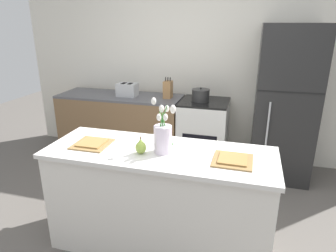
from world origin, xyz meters
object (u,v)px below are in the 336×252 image
at_px(knife_block, 168,89).
at_px(toaster, 127,90).
at_px(cooking_pot, 201,95).
at_px(pear_figurine, 141,147).
at_px(stove_range, 203,134).
at_px(plate_setting_right, 233,160).
at_px(flower_vase, 163,136).
at_px(refrigerator, 285,105).
at_px(plate_setting_left, 92,144).

bearing_deg(knife_block, toaster, -174.61).
xyz_separation_m(cooking_pot, knife_block, (-0.44, 0.04, 0.04)).
height_order(pear_figurine, toaster, toaster).
xyz_separation_m(stove_range, cooking_pot, (-0.05, -0.01, 0.52)).
height_order(plate_setting_right, knife_block, knife_block).
bearing_deg(flower_vase, knife_block, 104.45).
bearing_deg(knife_block, pear_figurine, -81.11).
xyz_separation_m(pear_figurine, plate_setting_right, (0.69, 0.05, -0.04)).
distance_m(pear_figurine, knife_block, 1.74).
bearing_deg(plate_setting_right, stove_range, 105.89).
bearing_deg(cooking_pot, refrigerator, 0.69).
xyz_separation_m(toaster, knife_block, (0.55, 0.05, 0.03)).
bearing_deg(refrigerator, flower_vase, -122.08).
height_order(toaster, knife_block, knife_block).
relative_size(pear_figurine, plate_setting_right, 0.48).
bearing_deg(plate_setting_left, toaster, 103.00).
height_order(stove_range, cooking_pot, cooking_pot).
bearing_deg(pear_figurine, flower_vase, 23.30).
bearing_deg(cooking_pot, flower_vase, -90.45).
height_order(flower_vase, knife_block, flower_vase).
bearing_deg(knife_block, refrigerator, -1.24).
bearing_deg(cooking_pot, stove_range, 12.42).
height_order(plate_setting_right, toaster, toaster).
height_order(refrigerator, toaster, refrigerator).
bearing_deg(stove_range, refrigerator, 0.04).
xyz_separation_m(pear_figurine, plate_setting_left, (-0.44, 0.05, -0.04)).
relative_size(refrigerator, plate_setting_left, 6.37).
xyz_separation_m(toaster, cooking_pot, (0.99, 0.01, -0.01)).
height_order(stove_range, toaster, toaster).
xyz_separation_m(plate_setting_right, cooking_pot, (-0.52, 1.62, 0.07)).
relative_size(refrigerator, plate_setting_right, 6.37).
bearing_deg(stove_range, toaster, -178.90).
xyz_separation_m(stove_range, plate_setting_right, (0.46, -1.63, 0.45)).
bearing_deg(refrigerator, knife_block, 178.76).
bearing_deg(stove_range, plate_setting_right, -74.11).
bearing_deg(pear_figurine, knife_block, 98.89).
bearing_deg(plate_setting_left, stove_range, 67.85).
height_order(pear_figurine, plate_setting_right, pear_figurine).
relative_size(flower_vase, plate_setting_right, 1.48).
height_order(plate_setting_left, knife_block, knife_block).
height_order(stove_range, flower_vase, flower_vase).
xyz_separation_m(stove_range, knife_block, (-0.49, 0.03, 0.56)).
xyz_separation_m(pear_figurine, knife_block, (-0.27, 1.72, 0.07)).
height_order(stove_range, knife_block, knife_block).
relative_size(pear_figurine, toaster, 0.49).
height_order(flower_vase, pear_figurine, flower_vase).
xyz_separation_m(plate_setting_left, toaster, (-0.37, 1.61, 0.08)).
xyz_separation_m(flower_vase, cooking_pot, (0.01, 1.61, -0.05)).
height_order(cooking_pot, knife_block, knife_block).
bearing_deg(refrigerator, plate_setting_right, -106.55).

